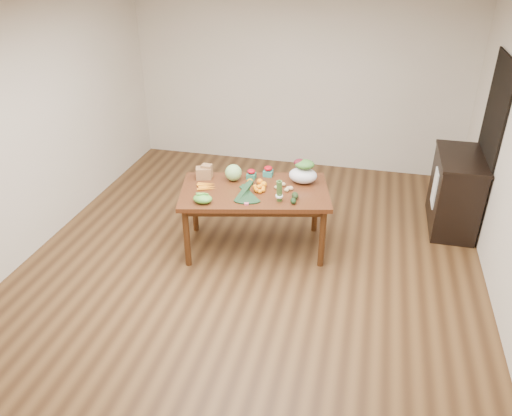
% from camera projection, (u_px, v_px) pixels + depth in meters
% --- Properties ---
extents(floor, '(6.00, 6.00, 0.00)m').
position_uv_depth(floor, '(249.00, 269.00, 5.48)').
color(floor, brown).
rests_on(floor, ground).
extents(ceiling, '(5.00, 6.00, 0.02)m').
position_uv_depth(ceiling, '(247.00, 7.00, 4.18)').
color(ceiling, white).
rests_on(ceiling, room_walls).
extents(room_walls, '(5.02, 6.02, 2.70)m').
position_uv_depth(room_walls, '(248.00, 156.00, 4.83)').
color(room_walls, silver).
rests_on(room_walls, floor).
extents(dining_table, '(1.79, 1.25, 0.75)m').
position_uv_depth(dining_table, '(255.00, 219.00, 5.71)').
color(dining_table, '#4E2512').
rests_on(dining_table, floor).
extents(doorway_dark, '(0.02, 1.00, 2.10)m').
position_uv_depth(doorway_dark, '(487.00, 147.00, 5.83)').
color(doorway_dark, black).
rests_on(doorway_dark, floor).
extents(cabinet, '(0.52, 1.02, 0.94)m').
position_uv_depth(cabinet, '(455.00, 192.00, 6.10)').
color(cabinet, black).
rests_on(cabinet, floor).
extents(dish_towel, '(0.02, 0.28, 0.45)m').
position_uv_depth(dish_towel, '(435.00, 188.00, 6.01)').
color(dish_towel, white).
rests_on(dish_towel, cabinet).
extents(paper_bag, '(0.27, 0.24, 0.16)m').
position_uv_depth(paper_bag, '(203.00, 172.00, 5.74)').
color(paper_bag, olive).
rests_on(paper_bag, dining_table).
extents(cabbage, '(0.19, 0.19, 0.19)m').
position_uv_depth(cabbage, '(233.00, 173.00, 5.69)').
color(cabbage, '#94CE77').
rests_on(cabbage, dining_table).
extents(strawberry_basket_a, '(0.12, 0.12, 0.09)m').
position_uv_depth(strawberry_basket_a, '(251.00, 175.00, 5.75)').
color(strawberry_basket_a, '#B80C22').
rests_on(strawberry_basket_a, dining_table).
extents(strawberry_basket_b, '(0.13, 0.13, 0.10)m').
position_uv_depth(strawberry_basket_b, '(268.00, 172.00, 5.82)').
color(strawberry_basket_b, '#B90C19').
rests_on(strawberry_basket_b, dining_table).
extents(orange_a, '(0.07, 0.07, 0.07)m').
position_uv_depth(orange_a, '(250.00, 182.00, 5.62)').
color(orange_a, orange).
rests_on(orange_a, dining_table).
extents(orange_b, '(0.07, 0.07, 0.07)m').
position_uv_depth(orange_b, '(260.00, 182.00, 5.62)').
color(orange_b, orange).
rests_on(orange_b, dining_table).
extents(orange_c, '(0.07, 0.07, 0.07)m').
position_uv_depth(orange_c, '(264.00, 184.00, 5.56)').
color(orange_c, orange).
rests_on(orange_c, dining_table).
extents(mandarin_cluster, '(0.22, 0.22, 0.08)m').
position_uv_depth(mandarin_cluster, '(259.00, 188.00, 5.48)').
color(mandarin_cluster, orange).
rests_on(mandarin_cluster, dining_table).
extents(carrots, '(0.26, 0.23, 0.03)m').
position_uv_depth(carrots, '(207.00, 186.00, 5.57)').
color(carrots, orange).
rests_on(carrots, dining_table).
extents(snap_pea_bag, '(0.21, 0.16, 0.09)m').
position_uv_depth(snap_pea_bag, '(203.00, 199.00, 5.24)').
color(snap_pea_bag, green).
rests_on(snap_pea_bag, dining_table).
extents(kale_bunch, '(0.40, 0.46, 0.16)m').
position_uv_depth(kale_bunch, '(247.00, 193.00, 5.27)').
color(kale_bunch, black).
rests_on(kale_bunch, dining_table).
extents(asparagus_bundle, '(0.10, 0.13, 0.26)m').
position_uv_depth(asparagus_bundle, '(279.00, 191.00, 5.22)').
color(asparagus_bundle, '#51853D').
rests_on(asparagus_bundle, dining_table).
extents(potato_a, '(0.05, 0.04, 0.04)m').
position_uv_depth(potato_a, '(276.00, 187.00, 5.53)').
color(potato_a, tan).
rests_on(potato_a, dining_table).
extents(potato_b, '(0.05, 0.05, 0.05)m').
position_uv_depth(potato_b, '(287.00, 190.00, 5.47)').
color(potato_b, tan).
rests_on(potato_b, dining_table).
extents(potato_c, '(0.05, 0.04, 0.04)m').
position_uv_depth(potato_c, '(288.00, 188.00, 5.51)').
color(potato_c, tan).
rests_on(potato_c, dining_table).
extents(potato_d, '(0.05, 0.05, 0.05)m').
position_uv_depth(potato_d, '(283.00, 184.00, 5.59)').
color(potato_d, tan).
rests_on(potato_d, dining_table).
extents(potato_e, '(0.06, 0.05, 0.05)m').
position_uv_depth(potato_e, '(291.00, 188.00, 5.50)').
color(potato_e, tan).
rests_on(potato_e, dining_table).
extents(avocado_a, '(0.08, 0.10, 0.06)m').
position_uv_depth(avocado_a, '(293.00, 201.00, 5.23)').
color(avocado_a, black).
rests_on(avocado_a, dining_table).
extents(avocado_b, '(0.10, 0.12, 0.07)m').
position_uv_depth(avocado_b, '(295.00, 196.00, 5.32)').
color(avocado_b, black).
rests_on(avocado_b, dining_table).
extents(salad_bag, '(0.37, 0.31, 0.25)m').
position_uv_depth(salad_bag, '(303.00, 173.00, 5.62)').
color(salad_bag, silver).
rests_on(salad_bag, dining_table).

